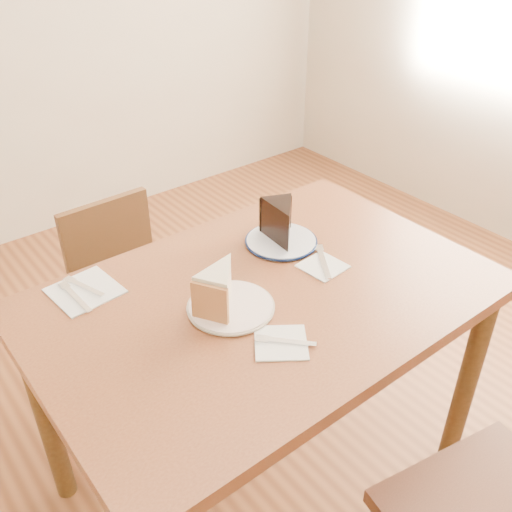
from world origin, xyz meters
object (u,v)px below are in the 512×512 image
object	(u,v)px
table	(264,321)
carrot_cake	(221,287)
plate_cream	(231,307)
chair_far	(132,300)
chocolate_cake	(282,225)
plate_navy	(281,241)

from	to	relation	value
table	carrot_cake	bearing A→B (deg)	171.43
table	plate_cream	bearing A→B (deg)	-179.19
chair_far	chocolate_cake	distance (m)	0.66
chair_far	plate_cream	distance (m)	0.67
chair_far	chocolate_cake	world-z (taller)	chocolate_cake
carrot_cake	chair_far	bearing A→B (deg)	148.53
plate_cream	carrot_cake	size ratio (longest dim) A/B	1.66
plate_navy	chair_far	bearing A→B (deg)	126.04
plate_navy	chocolate_cake	distance (m)	0.06
carrot_cake	chocolate_cake	world-z (taller)	chocolate_cake
carrot_cake	chocolate_cake	distance (m)	0.34
plate_navy	chocolate_cake	xyz separation A→B (m)	(-0.00, -0.00, 0.06)
table	plate_navy	size ratio (longest dim) A/B	5.84
table	carrot_cake	xyz separation A→B (m)	(-0.12, 0.02, 0.16)
plate_cream	plate_navy	bearing A→B (deg)	27.87
plate_cream	plate_navy	distance (m)	0.34
chocolate_cake	carrot_cake	bearing A→B (deg)	47.41
chair_far	chocolate_cake	xyz separation A→B (m)	(0.31, -0.43, 0.39)
chair_far	carrot_cake	xyz separation A→B (m)	(-0.00, -0.57, 0.39)
chair_far	plate_cream	xyz separation A→B (m)	(0.01, -0.59, 0.33)
table	plate_cream	world-z (taller)	plate_cream
table	chocolate_cake	bearing A→B (deg)	39.15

